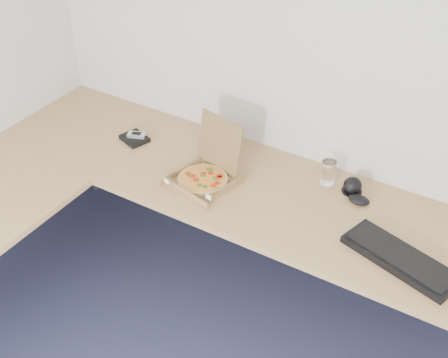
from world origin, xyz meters
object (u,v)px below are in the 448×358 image
Objects in this scene: keyboard at (400,259)px; wallet at (135,138)px; desk at (119,209)px; drinking_glass at (328,172)px; pizza_box at (205,176)px.

wallet is (-1.47, 0.16, -0.00)m from keyboard.
drinking_glass reaches higher than desk.
keyboard is at bearing -36.31° from drinking_glass.
wallet is (-0.51, 0.11, -0.02)m from pizza_box.
desk is 0.53m from wallet.
pizza_box is at bearing 55.09° from desk.
desk is 0.99m from drinking_glass.
pizza_box is 0.58m from drinking_glass.
desk is at bearing -139.27° from drinking_glass.
wallet is (-1.01, -0.18, -0.05)m from drinking_glass.
pizza_box reaches higher than desk.
drinking_glass reaches higher than keyboard.
drinking_glass reaches higher than wallet.
keyboard reaches higher than wallet.
drinking_glass is 1.03m from wallet.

